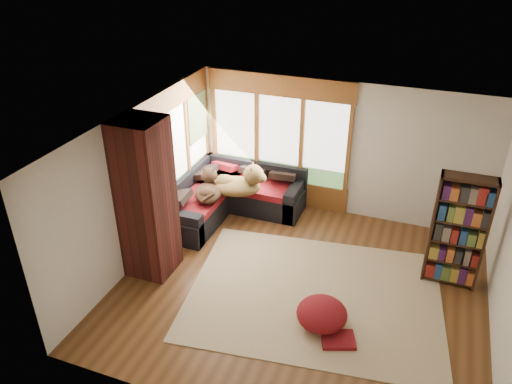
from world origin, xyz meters
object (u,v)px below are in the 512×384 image
Objects in this scene: area_rug at (314,294)px; dog_tan at (240,182)px; brick_chimney at (146,199)px; dog_brindle at (209,188)px; bookshelf at (458,232)px; pouf at (322,313)px; sectional_sofa at (228,199)px.

dog_tan is (-1.88, 1.61, 0.80)m from area_rug.
brick_chimney is 1.69m from dog_brindle.
brick_chimney is 2.09m from dog_tan.
bookshelf is 2.43m from pouf.
brick_chimney reaches higher than bookshelf.
pouf is at bearing -44.82° from sectional_sofa.
bookshelf is at bearing 29.32° from area_rug.
brick_chimney is 2.44× the size of dog_tan.
bookshelf is 2.15× the size of dog_brindle.
sectional_sofa is at bearing 141.06° from area_rug.
dog_tan is at bearing 139.36° from area_rug.
pouf is 3.28m from dog_brindle.
sectional_sofa is 2.85m from area_rug.
pouf is 0.68× the size of dog_tan.
bookshelf reaches higher than dog_tan.
area_rug is at bearing -150.68° from bookshelf.
dog_tan reaches higher than area_rug.
dog_brindle reaches higher than area_rug.
area_rug is 2.60m from dog_tan.
bookshelf is at bearing 16.31° from brick_chimney.
dog_brindle is (0.28, 1.58, -0.55)m from brick_chimney.
dog_brindle is (-2.37, 1.31, 0.74)m from area_rug.
bookshelf reaches higher than dog_brindle.
dog_tan reaches higher than sectional_sofa.
area_rug is 4.35× the size of dog_brindle.
pouf is (-1.64, -1.64, -0.73)m from bookshelf.
area_rug is 2.36m from bookshelf.
dog_brindle is (-0.17, -0.47, 0.45)m from sectional_sofa.
bookshelf is 4.27m from dog_brindle.
bookshelf is (4.09, -0.72, 0.63)m from sectional_sofa.
brick_chimney reaches higher than sectional_sofa.
dog_tan reaches higher than pouf.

